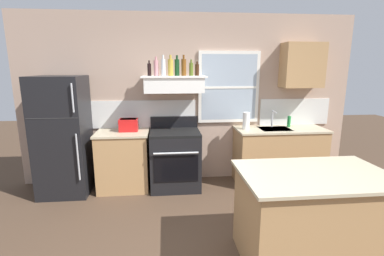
{
  "coord_description": "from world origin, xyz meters",
  "views": [
    {
      "loc": [
        -0.4,
        -2.34,
        1.88
      ],
      "look_at": [
        -0.05,
        1.2,
        1.1
      ],
      "focal_mm": 26.25,
      "sensor_mm": 36.0,
      "label": 1
    }
  ],
  "objects_px": {
    "refrigerator": "(63,136)",
    "paper_towel_roll": "(246,121)",
    "bottle_amber_wine": "(184,67)",
    "kitchen_island": "(311,217)",
    "bottle_champagne_gold_foil": "(171,67)",
    "bottle_olive_oil_square": "(191,69)",
    "bottle_brown_stout": "(197,70)",
    "bottle_rose_pink": "(156,68)",
    "bottle_balsamic_dark": "(149,69)",
    "bottle_dark_green_wine": "(177,67)",
    "dish_soap_bottle": "(289,121)",
    "bottle_clear_tall": "(163,67)",
    "stove_range": "(175,159)",
    "toaster": "(129,125)"
  },
  "relations": [
    {
      "from": "bottle_brown_stout",
      "to": "bottle_amber_wine",
      "type": "bearing_deg",
      "value": -165.08
    },
    {
      "from": "bottle_amber_wine",
      "to": "bottle_olive_oil_square",
      "type": "bearing_deg",
      "value": 13.15
    },
    {
      "from": "bottle_balsamic_dark",
      "to": "bottle_champagne_gold_foil",
      "type": "xyz_separation_m",
      "value": [
        0.32,
        -0.02,
        0.03
      ]
    },
    {
      "from": "bottle_clear_tall",
      "to": "bottle_dark_green_wine",
      "type": "bearing_deg",
      "value": 13.88
    },
    {
      "from": "bottle_champagne_gold_foil",
      "to": "bottle_olive_oil_square",
      "type": "distance_m",
      "value": 0.31
    },
    {
      "from": "bottle_rose_pink",
      "to": "bottle_champagne_gold_foil",
      "type": "height_order",
      "value": "bottle_champagne_gold_foil"
    },
    {
      "from": "bottle_champagne_gold_foil",
      "to": "kitchen_island",
      "type": "height_order",
      "value": "bottle_champagne_gold_foil"
    },
    {
      "from": "stove_range",
      "to": "bottle_amber_wine",
      "type": "distance_m",
      "value": 1.42
    },
    {
      "from": "stove_range",
      "to": "bottle_rose_pink",
      "type": "relative_size",
      "value": 3.89
    },
    {
      "from": "refrigerator",
      "to": "bottle_dark_green_wine",
      "type": "relative_size",
      "value": 5.82
    },
    {
      "from": "bottle_clear_tall",
      "to": "bottle_champagne_gold_foil",
      "type": "xyz_separation_m",
      "value": [
        0.11,
        0.04,
        0.0
      ]
    },
    {
      "from": "bottle_champagne_gold_foil",
      "to": "bottle_amber_wine",
      "type": "distance_m",
      "value": 0.2
    },
    {
      "from": "toaster",
      "to": "bottle_dark_green_wine",
      "type": "height_order",
      "value": "bottle_dark_green_wine"
    },
    {
      "from": "bottle_champagne_gold_foil",
      "to": "paper_towel_roll",
      "type": "xyz_separation_m",
      "value": [
        1.18,
        -0.04,
        -0.83
      ]
    },
    {
      "from": "bottle_olive_oil_square",
      "to": "kitchen_island",
      "type": "xyz_separation_m",
      "value": [
        0.98,
        -1.96,
        -1.39
      ]
    },
    {
      "from": "refrigerator",
      "to": "bottle_champagne_gold_foil",
      "type": "xyz_separation_m",
      "value": [
        1.6,
        0.1,
        1.0
      ]
    },
    {
      "from": "bottle_balsamic_dark",
      "to": "bottle_champagne_gold_foil",
      "type": "distance_m",
      "value": 0.32
    },
    {
      "from": "bottle_clear_tall",
      "to": "bottle_dark_green_wine",
      "type": "xyz_separation_m",
      "value": [
        0.2,
        0.05,
        -0.0
      ]
    },
    {
      "from": "bottle_clear_tall",
      "to": "bottle_brown_stout",
      "type": "bearing_deg",
      "value": 9.33
    },
    {
      "from": "bottle_amber_wine",
      "to": "kitchen_island",
      "type": "relative_size",
      "value": 0.22
    },
    {
      "from": "refrigerator",
      "to": "bottle_amber_wine",
      "type": "bearing_deg",
      "value": 2.93
    },
    {
      "from": "toaster",
      "to": "bottle_olive_oil_square",
      "type": "xyz_separation_m",
      "value": [
        0.97,
        0.01,
        0.84
      ]
    },
    {
      "from": "refrigerator",
      "to": "bottle_dark_green_wine",
      "type": "height_order",
      "value": "bottle_dark_green_wine"
    },
    {
      "from": "bottle_dark_green_wine",
      "to": "bottle_amber_wine",
      "type": "distance_m",
      "value": 0.1
    },
    {
      "from": "bottle_balsamic_dark",
      "to": "bottle_champagne_gold_foil",
      "type": "relative_size",
      "value": 0.74
    },
    {
      "from": "bottle_brown_stout",
      "to": "paper_towel_roll",
      "type": "relative_size",
      "value": 0.78
    },
    {
      "from": "paper_towel_roll",
      "to": "bottle_amber_wine",
      "type": "bearing_deg",
      "value": 178.15
    },
    {
      "from": "bottle_rose_pink",
      "to": "bottle_brown_stout",
      "type": "distance_m",
      "value": 0.62
    },
    {
      "from": "bottle_brown_stout",
      "to": "bottle_dark_green_wine",
      "type": "bearing_deg",
      "value": -173.77
    },
    {
      "from": "refrigerator",
      "to": "stove_range",
      "type": "bearing_deg",
      "value": 0.8
    },
    {
      "from": "bottle_champagne_gold_foil",
      "to": "bottle_amber_wine",
      "type": "relative_size",
      "value": 0.99
    },
    {
      "from": "toaster",
      "to": "kitchen_island",
      "type": "xyz_separation_m",
      "value": [
        1.95,
        -1.94,
        -0.55
      ]
    },
    {
      "from": "stove_range",
      "to": "bottle_dark_green_wine",
      "type": "bearing_deg",
      "value": 61.74
    },
    {
      "from": "bottle_rose_pink",
      "to": "bottle_champagne_gold_foil",
      "type": "relative_size",
      "value": 0.92
    },
    {
      "from": "bottle_champagne_gold_foil",
      "to": "bottle_dark_green_wine",
      "type": "xyz_separation_m",
      "value": [
        0.1,
        0.01,
        -0.0
      ]
    },
    {
      "from": "bottle_brown_stout",
      "to": "dish_soap_bottle",
      "type": "bearing_deg",
      "value": 0.49
    },
    {
      "from": "bottle_amber_wine",
      "to": "paper_towel_roll",
      "type": "bearing_deg",
      "value": -1.85
    },
    {
      "from": "bottle_brown_stout",
      "to": "paper_towel_roll",
      "type": "bearing_deg",
      "value": -6.42
    },
    {
      "from": "bottle_olive_oil_square",
      "to": "dish_soap_bottle",
      "type": "xyz_separation_m",
      "value": [
        1.62,
        0.04,
        -0.85
      ]
    },
    {
      "from": "stove_range",
      "to": "bottle_dark_green_wine",
      "type": "distance_m",
      "value": 1.41
    },
    {
      "from": "refrigerator",
      "to": "bottle_brown_stout",
      "type": "relative_size",
      "value": 8.27
    },
    {
      "from": "bottle_brown_stout",
      "to": "dish_soap_bottle",
      "type": "relative_size",
      "value": 1.18
    },
    {
      "from": "bottle_amber_wine",
      "to": "bottle_olive_oil_square",
      "type": "distance_m",
      "value": 0.12
    },
    {
      "from": "bottle_dark_green_wine",
      "to": "dish_soap_bottle",
      "type": "relative_size",
      "value": 1.67
    },
    {
      "from": "bottle_rose_pink",
      "to": "bottle_clear_tall",
      "type": "height_order",
      "value": "bottle_clear_tall"
    },
    {
      "from": "paper_towel_roll",
      "to": "bottle_olive_oil_square",
      "type": "bearing_deg",
      "value": 176.14
    },
    {
      "from": "stove_range",
      "to": "bottle_olive_oil_square",
      "type": "relative_size",
      "value": 4.55
    },
    {
      "from": "bottle_dark_green_wine",
      "to": "paper_towel_roll",
      "type": "bearing_deg",
      "value": -2.83
    },
    {
      "from": "bottle_champagne_gold_foil",
      "to": "bottle_dark_green_wine",
      "type": "height_order",
      "value": "bottle_champagne_gold_foil"
    },
    {
      "from": "refrigerator",
      "to": "paper_towel_roll",
      "type": "bearing_deg",
      "value": 1.24
    }
  ]
}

